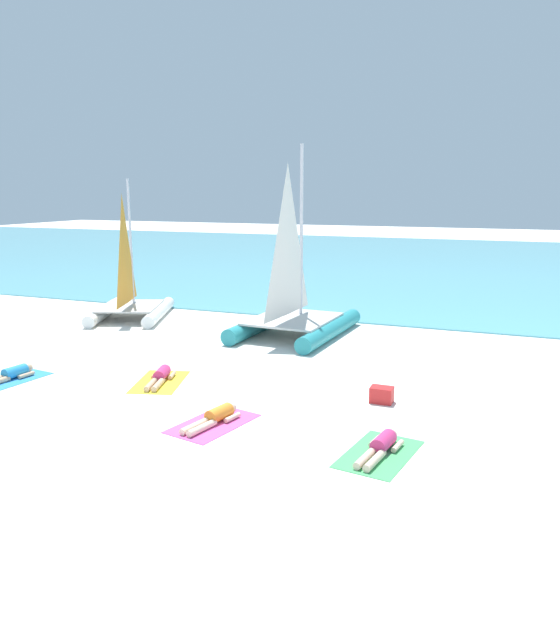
% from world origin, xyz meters
% --- Properties ---
extents(ground_plane, '(120.00, 120.00, 0.00)m').
position_xyz_m(ground_plane, '(0.00, 10.00, 0.00)').
color(ground_plane, white).
extents(ocean_water, '(120.00, 40.00, 0.05)m').
position_xyz_m(ocean_water, '(0.00, 30.40, 0.03)').
color(ocean_water, '#5BB2C1').
rests_on(ocean_water, ground).
extents(sailboat_teal, '(3.25, 4.86, 6.14)m').
position_xyz_m(sailboat_teal, '(-0.75, 7.83, 0.91)').
color(sailboat_teal, teal).
rests_on(sailboat_teal, ground).
extents(sailboat_white, '(3.73, 4.54, 5.10)m').
position_xyz_m(sailboat_white, '(-7.36, 8.17, 0.76)').
color(sailboat_white, white).
rests_on(sailboat_white, ground).
extents(towel_leftmost, '(1.34, 2.03, 0.01)m').
position_xyz_m(towel_leftmost, '(-5.76, 0.65, 0.01)').
color(towel_leftmost, '#338CD8').
rests_on(towel_leftmost, ground).
extents(sunbather_leftmost, '(0.61, 1.57, 0.30)m').
position_xyz_m(sunbather_leftmost, '(-5.76, 0.72, 0.13)').
color(sunbather_leftmost, '#268CCC').
rests_on(sunbather_leftmost, towel_leftmost).
extents(towel_center_left, '(1.59, 2.13, 0.01)m').
position_xyz_m(towel_center_left, '(-2.13, 1.91, 0.01)').
color(towel_center_left, yellow).
rests_on(towel_center_left, ground).
extents(sunbather_center_left, '(0.82, 1.54, 0.30)m').
position_xyz_m(sunbather_center_left, '(-2.15, 1.97, 0.13)').
color(sunbather_center_left, '#D83372').
rests_on(sunbather_center_left, towel_center_left).
extents(towel_center_right, '(1.48, 2.09, 0.01)m').
position_xyz_m(towel_center_right, '(0.40, -0.08, 0.01)').
color(towel_center_right, '#D84C99').
rests_on(towel_center_right, ground).
extents(sunbather_center_right, '(0.72, 1.56, 0.30)m').
position_xyz_m(sunbather_center_right, '(0.42, -0.02, 0.13)').
color(sunbather_center_right, orange).
rests_on(sunbather_center_right, towel_center_right).
extents(towel_rightmost, '(1.38, 2.04, 0.01)m').
position_xyz_m(towel_rightmost, '(3.89, -0.29, 0.01)').
color(towel_rightmost, '#4CB266').
rests_on(towel_rightmost, ground).
extents(sunbather_rightmost, '(0.64, 1.57, 0.30)m').
position_xyz_m(sunbather_rightmost, '(3.90, -0.22, 0.13)').
color(sunbather_rightmost, '#D83372').
rests_on(sunbather_rightmost, towel_rightmost).
extents(cooler_box, '(0.50, 0.36, 0.36)m').
position_xyz_m(cooler_box, '(3.33, 2.46, 0.18)').
color(cooler_box, red).
rests_on(cooler_box, ground).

